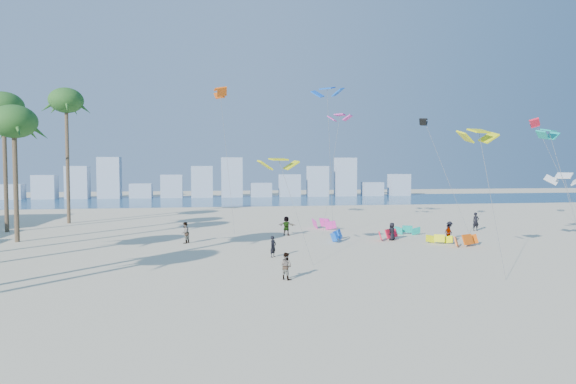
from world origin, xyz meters
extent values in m
plane|color=beige|center=(0.00, 0.00, 0.00)|extent=(220.00, 220.00, 0.00)
plane|color=navy|center=(0.00, 72.00, 0.01)|extent=(220.00, 220.00, 0.00)
imported|color=black|center=(1.35, 12.42, 0.77)|extent=(0.66, 0.66, 1.54)
imported|color=gray|center=(1.20, 5.42, 0.78)|extent=(0.96, 0.96, 1.57)
imported|color=black|center=(12.74, 18.77, 0.78)|extent=(0.91, 0.86, 1.57)
imported|color=gray|center=(17.09, 16.94, 0.76)|extent=(0.48, 0.93, 1.53)
imported|color=black|center=(17.86, 18.16, 0.83)|extent=(1.15, 1.21, 1.65)
imported|color=gray|center=(4.01, 23.30, 0.91)|extent=(1.72, 1.32, 1.82)
imported|color=black|center=(23.46, 23.52, 0.93)|extent=(0.69, 0.46, 1.87)
imported|color=gray|center=(-5.24, 19.91, 0.90)|extent=(1.02, 1.10, 1.81)
cylinder|color=#595959|center=(2.68, 10.81, 3.52)|extent=(1.88, 3.31, 7.05)
cylinder|color=#595959|center=(8.87, 25.29, 5.92)|extent=(2.60, 3.56, 11.84)
cylinder|color=#595959|center=(23.36, 10.76, 4.70)|extent=(0.37, 4.79, 9.40)
cylinder|color=#595959|center=(-1.43, 26.30, 7.18)|extent=(1.30, 3.59, 14.36)
cylinder|color=#595959|center=(20.33, 23.98, 5.73)|extent=(2.64, 4.94, 11.48)
cylinder|color=#595959|center=(24.92, 11.83, 2.89)|extent=(0.71, 3.29, 5.79)
cylinder|color=#595959|center=(8.71, 25.33, 7.32)|extent=(0.60, 5.10, 14.65)
cylinder|color=#595959|center=(32.53, 23.31, 5.77)|extent=(2.50, 5.18, 11.56)
cylinder|color=#595959|center=(13.63, 4.80, 4.38)|extent=(0.11, 3.11, 8.76)
cylinder|color=brown|center=(-19.63, 23.00, 5.18)|extent=(0.40, 0.40, 10.36)
ellipsoid|color=#22551E|center=(-19.63, 23.00, 10.36)|extent=(3.80, 3.80, 2.85)
cylinder|color=brown|center=(-23.11, 30.00, 6.22)|extent=(0.40, 0.40, 12.44)
ellipsoid|color=#22551E|center=(-23.11, 30.00, 12.44)|extent=(3.80, 3.80, 2.85)
cylinder|color=brown|center=(-19.18, 37.00, 7.01)|extent=(0.40, 0.40, 14.01)
ellipsoid|color=#22551E|center=(-19.18, 37.00, 14.01)|extent=(3.80, 3.80, 2.85)
cube|color=#9EADBF|center=(-42.00, 82.00, 1.50)|extent=(4.40, 3.00, 3.00)
cube|color=#9EADBF|center=(-35.80, 82.00, 2.40)|extent=(4.40, 3.00, 4.80)
cube|color=#9EADBF|center=(-29.60, 82.00, 3.30)|extent=(4.40, 3.00, 6.60)
cube|color=#9EADBF|center=(-23.40, 82.00, 4.20)|extent=(4.40, 3.00, 8.40)
cube|color=#9EADBF|center=(-17.20, 82.00, 1.50)|extent=(4.40, 3.00, 3.00)
cube|color=#9EADBF|center=(-11.00, 82.00, 2.40)|extent=(4.40, 3.00, 4.80)
cube|color=#9EADBF|center=(-4.80, 82.00, 3.30)|extent=(4.40, 3.00, 6.60)
cube|color=#9EADBF|center=(1.40, 82.00, 4.20)|extent=(4.40, 3.00, 8.40)
cube|color=#9EADBF|center=(7.60, 82.00, 1.50)|extent=(4.40, 3.00, 3.00)
cube|color=#9EADBF|center=(13.80, 82.00, 2.40)|extent=(4.40, 3.00, 4.80)
cube|color=#9EADBF|center=(20.00, 82.00, 3.30)|extent=(4.40, 3.00, 6.60)
cube|color=#9EADBF|center=(26.20, 82.00, 4.20)|extent=(4.40, 3.00, 8.40)
cube|color=#9EADBF|center=(32.40, 82.00, 1.50)|extent=(4.40, 3.00, 3.00)
cube|color=#9EADBF|center=(38.60, 82.00, 2.40)|extent=(4.40, 3.00, 4.80)
camera|label=1|loc=(-3.06, -22.29, 6.53)|focal=30.61mm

